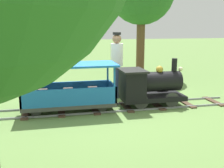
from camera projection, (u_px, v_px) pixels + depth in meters
The scene contains 5 objects.
ground_plane at pixel (112, 109), 5.95m from camera, with size 60.00×60.00×0.00m, color #608442.
track at pixel (111, 108), 5.94m from camera, with size 0.78×5.70×0.04m.
locomotive at pixel (148, 85), 6.02m from camera, with size 0.74×1.45×1.03m.
passenger_car at pixel (69, 92), 5.67m from camera, with size 0.84×2.00×0.97m.
conductor_person at pixel (117, 60), 6.71m from camera, with size 0.30×0.30×1.62m.
Camera 1 is at (5.57, -1.21, 1.78)m, focal length 43.64 mm.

